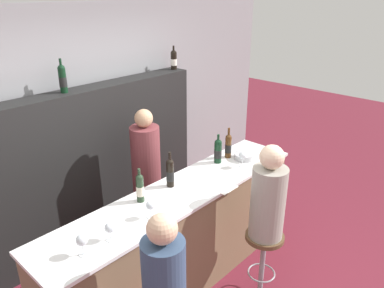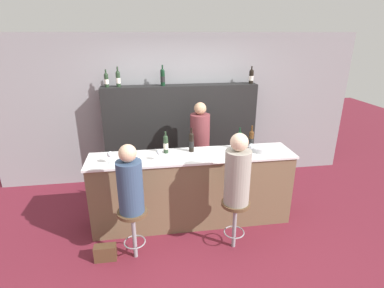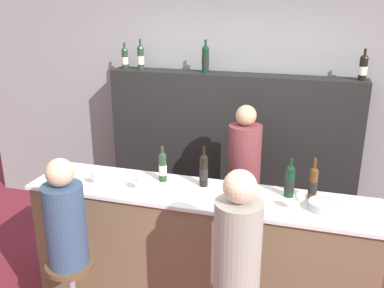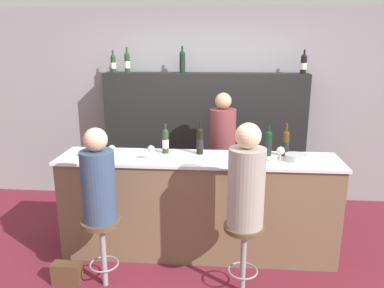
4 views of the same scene
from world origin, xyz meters
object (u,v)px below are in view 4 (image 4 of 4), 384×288
wine_bottle_backbar_1 (127,62)px  wine_bottle_backbar_3 (304,64)px  wine_glass_0 (89,147)px  wine_bottle_backbar_2 (182,62)px  wine_bottle_counter_2 (268,143)px  bar_stool_left (102,235)px  wine_glass_1 (112,149)px  wine_bottle_counter_3 (286,143)px  guest_seated_right (246,181)px  bartender (222,164)px  bar_stool_right (244,241)px  metal_bowl (296,157)px  guest_seated_left (98,180)px  handbag (67,273)px  wine_glass_2 (151,150)px  wine_glass_3 (281,151)px  wine_bottle_backbar_0 (113,63)px  wine_bottle_counter_0 (165,141)px  wine_bottle_counter_1 (200,141)px

wine_bottle_backbar_1 → wine_bottle_backbar_3: bearing=-0.0°
wine_glass_0 → wine_bottle_backbar_2: bearing=61.4°
wine_bottle_counter_2 → bar_stool_left: wine_bottle_counter_2 is taller
wine_bottle_backbar_1 → wine_bottle_backbar_2: bearing=0.0°
wine_bottle_backbar_3 → wine_glass_0: wine_bottle_backbar_3 is taller
wine_bottle_backbar_2 → wine_glass_1: (-0.55, -1.41, -0.77)m
bar_stool_left → wine_bottle_backbar_1: bearing=95.9°
wine_bottle_counter_3 → guest_seated_right: (-0.43, -0.77, -0.13)m
wine_bottle_counter_3 → bartender: size_ratio=0.21×
bar_stool_right → bartender: size_ratio=0.41×
metal_bowl → bar_stool_left: metal_bowl is taller
wine_bottle_backbar_2 → bar_stool_right: bearing=-69.4°
guest_seated_left → guest_seated_right: 1.24m
handbag → bar_stool_right: bearing=0.0°
wine_bottle_counter_2 → wine_glass_2: (-1.14, -0.25, -0.03)m
handbag → wine_bottle_backbar_2: bearing=65.8°
bar_stool_right → guest_seated_right: (-0.00, 0.00, 0.54)m
wine_bottle_backbar_3 → wine_glass_3: (-0.44, -1.41, -0.73)m
wine_glass_2 → guest_seated_left: guest_seated_left is taller
wine_bottle_backbar_0 → wine_glass_2: 1.76m
wine_bottle_backbar_2 → handbag: size_ratio=1.28×
wine_bottle_backbar_0 → wine_glass_1: size_ratio=2.00×
wine_bottle_backbar_1 → wine_glass_0: size_ratio=1.98×
metal_bowl → handbag: bearing=-163.6°
wine_bottle_counter_3 → wine_bottle_counter_0: bearing=-180.0°
bartender → wine_glass_0: bearing=-146.5°
wine_glass_3 → guest_seated_right: bearing=-123.2°
wine_bottle_counter_1 → wine_bottle_counter_2: bearing=-0.0°
wine_bottle_counter_3 → bartender: bartender is taller
wine_bottle_backbar_1 → wine_glass_3: (1.79, -1.41, -0.74)m
wine_bottle_backbar_1 → guest_seated_right: (1.44, -1.94, -0.85)m
wine_bottle_counter_0 → wine_glass_3: bearing=-12.4°
wine_bottle_backbar_3 → wine_glass_0: 2.78m
wine_bottle_backbar_3 → bar_stool_left: size_ratio=0.45×
wine_bottle_counter_2 → wine_bottle_backbar_1: (-1.70, 1.16, 0.73)m
wine_bottle_backbar_3 → wine_bottle_backbar_2: bearing=180.0°
wine_bottle_counter_3 → wine_glass_1: wine_bottle_counter_3 is taller
wine_bottle_backbar_1 → metal_bowl: (1.95, -1.32, -0.83)m
wine_bottle_backbar_0 → wine_bottle_backbar_2: wine_bottle_backbar_2 is taller
wine_bottle_counter_1 → handbag: (-1.17, -0.77, -1.08)m
wine_bottle_backbar_2 → wine_glass_3: size_ratio=2.06×
wine_bottle_backbar_2 → wine_glass_3: 1.93m
wine_bottle_backbar_2 → wine_bottle_backbar_3: (1.51, -0.00, -0.02)m
wine_bottle_counter_1 → wine_glass_2: size_ratio=2.33×
bar_stool_right → wine_glass_2: bearing=149.3°
wine_bottle_counter_3 → bar_stool_right: (-0.43, -0.77, -0.67)m
wine_glass_3 → bar_stool_left: size_ratio=0.25×
guest_seated_left → wine_bottle_backbar_1: bearing=95.9°
wine_bottle_backbar_0 → wine_bottle_counter_1: bearing=-44.2°
wine_bottle_backbar_0 → metal_bowl: (2.14, -1.32, -0.81)m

